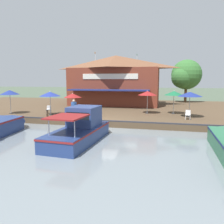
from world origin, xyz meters
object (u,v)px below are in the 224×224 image
at_px(patio_umbrella_mid_patio_left, 73,96).
at_px(patio_umbrella_back_row, 148,93).
at_px(cafe_chair_far_corner_seat, 85,112).
at_px(cafe_chair_back_row_seat, 95,109).
at_px(waterfront_restaurant, 116,80).
at_px(motorboat_far_downstream, 83,129).
at_px(cafe_chair_beside_entrance, 49,109).
at_px(tree_downstream_bank, 185,75).
at_px(mooring_post, 47,114).
at_px(patio_umbrella_mid_patio_right, 50,94).
at_px(patio_umbrella_near_quay_edge, 174,93).
at_px(patio_umbrella_by_entrance, 10,92).
at_px(cafe_chair_mid_patio, 188,114).
at_px(patio_umbrella_far_corner, 190,94).
at_px(person_at_quay_edge, 74,107).

xyz_separation_m(patio_umbrella_mid_patio_left, patio_umbrella_back_row, (-1.97, 7.73, 0.24)).
height_order(cafe_chair_far_corner_seat, cafe_chair_back_row_seat, same).
height_order(waterfront_restaurant, motorboat_far_downstream, waterfront_restaurant).
distance_m(cafe_chair_beside_entrance, tree_downstream_bank, 22.70).
xyz_separation_m(patio_umbrella_back_row, mooring_post, (5.21, -8.93, -1.77)).
relative_size(patio_umbrella_mid_patio_right, cafe_chair_back_row_seat, 2.87).
relative_size(patio_umbrella_near_quay_edge, patio_umbrella_mid_patio_left, 1.12).
bearing_deg(patio_umbrella_by_entrance, patio_umbrella_mid_patio_left, 103.20).
bearing_deg(cafe_chair_mid_patio, waterfront_restaurant, -140.15).
distance_m(patio_umbrella_back_row, tree_downstream_bank, 14.86).
height_order(waterfront_restaurant, cafe_chair_beside_entrance, waterfront_restaurant).
bearing_deg(mooring_post, tree_downstream_bank, 143.83).
bearing_deg(waterfront_restaurant, patio_umbrella_by_entrance, -37.56).
bearing_deg(cafe_chair_mid_patio, patio_umbrella_by_entrance, -87.90).
bearing_deg(cafe_chair_beside_entrance, patio_umbrella_back_row, 103.68).
distance_m(cafe_chair_mid_patio, motorboat_far_downstream, 10.23).
height_order(patio_umbrella_near_quay_edge, motorboat_far_downstream, patio_umbrella_near_quay_edge).
bearing_deg(waterfront_restaurant, mooring_post, -15.32).
relative_size(mooring_post, tree_downstream_bank, 0.12).
bearing_deg(motorboat_far_downstream, waterfront_restaurant, -174.91).
xyz_separation_m(cafe_chair_beside_entrance, tree_downstream_bank, (-16.33, 15.28, 3.85)).
height_order(waterfront_restaurant, patio_umbrella_mid_patio_right, waterfront_restaurant).
bearing_deg(mooring_post, patio_umbrella_back_row, 120.28).
bearing_deg(waterfront_restaurant, patio_umbrella_mid_patio_left, -13.68).
relative_size(patio_umbrella_near_quay_edge, patio_umbrella_by_entrance, 0.96).
xyz_separation_m(patio_umbrella_far_corner, cafe_chair_back_row_seat, (-0.03, -9.49, -1.76)).
bearing_deg(patio_umbrella_mid_patio_right, cafe_chair_mid_patio, 92.65).
height_order(patio_umbrella_mid_patio_left, cafe_chair_mid_patio, patio_umbrella_mid_patio_left).
relative_size(patio_umbrella_near_quay_edge, tree_downstream_bank, 0.36).
bearing_deg(waterfront_restaurant, cafe_chair_back_row_seat, -0.59).
xyz_separation_m(waterfront_restaurant, tree_downstream_bank, (-5.68, 10.26, 0.71)).
height_order(patio_umbrella_mid_patio_left, patio_umbrella_back_row, patio_umbrella_back_row).
distance_m(patio_umbrella_far_corner, patio_umbrella_mid_patio_left, 11.87).
bearing_deg(patio_umbrella_mid_patio_right, person_at_quay_edge, 66.52).
relative_size(patio_umbrella_back_row, mooring_post, 3.03).
bearing_deg(patio_umbrella_back_row, waterfront_restaurant, -147.12).
bearing_deg(cafe_chair_beside_entrance, waterfront_restaurant, 154.76).
height_order(cafe_chair_far_corner_seat, person_at_quay_edge, person_at_quay_edge).
bearing_deg(person_at_quay_edge, motorboat_far_downstream, 29.10).
bearing_deg(tree_downstream_bank, patio_umbrella_mid_patio_right, -40.06).
bearing_deg(cafe_chair_far_corner_seat, mooring_post, -58.60).
height_order(patio_umbrella_back_row, patio_umbrella_by_entrance, patio_umbrella_by_entrance).
distance_m(patio_umbrella_mid_patio_left, patio_umbrella_back_row, 7.98).
bearing_deg(mooring_post, waterfront_restaurant, 164.68).
xyz_separation_m(cafe_chair_far_corner_seat, motorboat_far_downstream, (6.34, 2.21, -0.24)).
height_order(patio_umbrella_mid_patio_right, mooring_post, patio_umbrella_mid_patio_right).
height_order(cafe_chair_beside_entrance, person_at_quay_edge, person_at_quay_edge).
bearing_deg(cafe_chair_mid_patio, motorboat_far_downstream, -47.82).
xyz_separation_m(patio_umbrella_mid_patio_right, person_at_quay_edge, (1.37, 3.15, -1.04)).
height_order(patio_umbrella_mid_patio_right, patio_umbrella_mid_patio_left, patio_umbrella_mid_patio_right).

